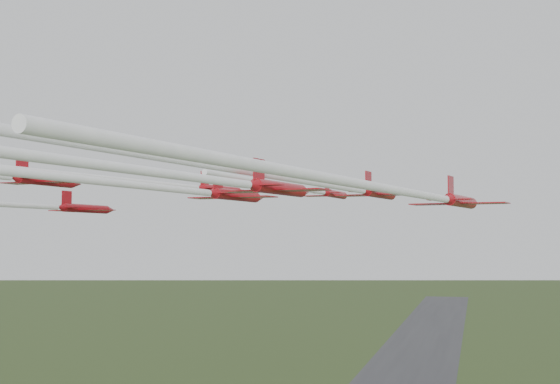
% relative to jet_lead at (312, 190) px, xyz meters
% --- Properties ---
extents(jet_lead, '(9.98, 46.09, 2.58)m').
position_rel_jet_lead_xyz_m(jet_lead, '(0.00, 0.00, 0.00)').
color(jet_lead, '#A11018').
extents(jet_row2_left, '(16.67, 54.33, 2.62)m').
position_rel_jet_lead_xyz_m(jet_row2_left, '(-14.11, -18.22, -0.11)').
color(jet_row2_left, '#A11018').
extents(jet_row2_right, '(16.86, 66.34, 2.90)m').
position_rel_jet_lead_xyz_m(jet_row2_right, '(6.37, -23.89, -0.93)').
color(jet_row2_right, '#A11018').
extents(jet_row3_mid, '(14.30, 55.22, 2.80)m').
position_rel_jet_lead_xyz_m(jet_row3_mid, '(-6.10, -34.23, -1.79)').
color(jet_row3_mid, '#A11018').
extents(jet_row3_right, '(17.22, 62.48, 2.77)m').
position_rel_jet_lead_xyz_m(jet_row3_right, '(15.95, -38.13, -2.75)').
color(jet_row3_right, '#A11018').
extents(jet_row4_right, '(12.80, 45.10, 2.63)m').
position_rel_jet_lead_xyz_m(jet_row4_right, '(3.33, -47.60, -2.24)').
color(jet_row4_right, '#A11018').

